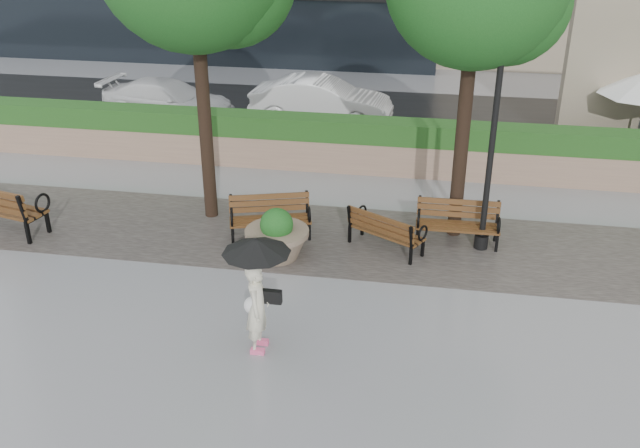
% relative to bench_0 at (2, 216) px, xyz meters
% --- Properties ---
extents(ground, '(100.00, 100.00, 0.00)m').
position_rel_bench_0_xyz_m(ground, '(7.80, -2.24, -0.33)').
color(ground, gray).
rests_on(ground, ground).
extents(cobble_strip, '(28.00, 3.20, 0.01)m').
position_rel_bench_0_xyz_m(cobble_strip, '(7.80, 0.76, -0.32)').
color(cobble_strip, '#383330').
rests_on(cobble_strip, ground).
extents(hedge_wall, '(24.00, 0.80, 1.35)m').
position_rel_bench_0_xyz_m(hedge_wall, '(7.80, 4.76, 0.34)').
color(hedge_wall, tan).
rests_on(hedge_wall, ground).
extents(asphalt_street, '(40.00, 7.00, 0.00)m').
position_rel_bench_0_xyz_m(asphalt_street, '(7.80, 8.76, -0.32)').
color(asphalt_street, black).
rests_on(asphalt_street, ground).
extents(bench_0, '(2.17, 1.27, 1.10)m').
position_rel_bench_0_xyz_m(bench_0, '(0.00, 0.00, 0.00)').
color(bench_0, brown).
rests_on(bench_0, ground).
extents(bench_1, '(1.78, 1.11, 0.90)m').
position_rel_bench_0_xyz_m(bench_1, '(5.72, 0.63, -0.06)').
color(bench_1, brown).
rests_on(bench_1, ground).
extents(bench_2, '(1.66, 1.31, 0.84)m').
position_rel_bench_0_xyz_m(bench_2, '(8.13, 0.49, -0.08)').
color(bench_2, brown).
rests_on(bench_2, ground).
extents(bench_3, '(1.69, 0.68, 0.90)m').
position_rel_bench_0_xyz_m(bench_3, '(9.55, 1.00, -0.06)').
color(bench_3, brown).
rests_on(bench_3, ground).
extents(planter_left, '(1.26, 1.26, 1.06)m').
position_rel_bench_0_xyz_m(planter_left, '(6.05, -0.20, 0.09)').
color(planter_left, '#7F6B56').
rests_on(planter_left, ground).
extents(lamppost, '(0.28, 0.28, 4.04)m').
position_rel_bench_0_xyz_m(lamppost, '(10.05, 0.89, 1.45)').
color(lamppost, black).
rests_on(lamppost, ground).
extents(car_left, '(4.36, 2.18, 1.21)m').
position_rel_bench_0_xyz_m(car_left, '(0.79, 7.94, 0.28)').
color(car_left, white).
rests_on(car_left, ground).
extents(car_right, '(4.32, 1.72, 1.40)m').
position_rel_bench_0_xyz_m(car_right, '(5.49, 8.36, 0.37)').
color(car_right, white).
rests_on(car_right, ground).
extents(pedestrian, '(1.06, 1.06, 1.95)m').
position_rel_bench_0_xyz_m(pedestrian, '(6.43, -3.18, 0.86)').
color(pedestrian, '#EEE8C8').
rests_on(pedestrian, ground).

